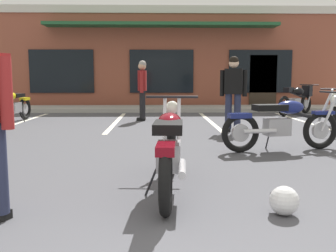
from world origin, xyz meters
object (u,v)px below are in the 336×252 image
motorcycle_foreground_classic (169,148)px  person_in_shorts_foreground (233,89)px  motorcycle_silver_naked (12,106)px  person_in_black_shirt (142,87)px  helmet_on_pavement (284,201)px  motorcycle_black_cruiser (335,109)px  motorcycle_red_sportbike (283,123)px  motorcycle_green_cafe_racer (297,98)px

motorcycle_foreground_classic → person_in_shorts_foreground: person_in_shorts_foreground is taller
motorcycle_silver_naked → person_in_black_shirt: 3.51m
motorcycle_silver_naked → person_in_shorts_foreground: size_ratio=1.26×
motorcycle_foreground_classic → person_in_shorts_foreground: bearing=71.0°
person_in_shorts_foreground → helmet_on_pavement: 5.37m
motorcycle_foreground_classic → motorcycle_black_cruiser: (4.06, 4.91, 0.00)m
motorcycle_red_sportbike → motorcycle_foreground_classic: bearing=-131.1°
person_in_shorts_foreground → helmet_on_pavement: size_ratio=6.44×
motorcycle_red_sportbike → person_in_shorts_foreground: bearing=99.4°
motorcycle_silver_naked → helmet_on_pavement: 8.67m
person_in_shorts_foreground → motorcycle_red_sportbike: bearing=-80.6°
motorcycle_green_cafe_racer → helmet_on_pavement: size_ratio=6.53×
helmet_on_pavement → person_in_black_shirt: bearing=101.6°
motorcycle_black_cruiser → motorcycle_red_sportbike: bearing=-128.2°
motorcycle_black_cruiser → motorcycle_green_cafe_racer: bearing=83.9°
person_in_black_shirt → helmet_on_pavement: (1.54, -7.53, -0.82)m
motorcycle_black_cruiser → person_in_shorts_foreground: size_ratio=1.18×
person_in_black_shirt → motorcycle_red_sportbike: bearing=-61.3°
person_in_black_shirt → helmet_on_pavement: person_in_black_shirt is taller
motorcycle_silver_naked → helmet_on_pavement: size_ratio=8.11×
motorcycle_foreground_classic → motorcycle_silver_naked: bearing=122.4°
motorcycle_black_cruiser → motorcycle_silver_naked: bearing=170.1°
motorcycle_foreground_classic → motorcycle_red_sportbike: bearing=48.9°
motorcycle_foreground_classic → person_in_black_shirt: bearing=94.7°
motorcycle_red_sportbike → motorcycle_green_cafe_racer: 6.67m
motorcycle_foreground_classic → motorcycle_green_cafe_racer: bearing=62.2°
person_in_black_shirt → person_in_shorts_foreground: same height
helmet_on_pavement → motorcycle_foreground_classic: bearing=142.6°
motorcycle_red_sportbike → helmet_on_pavement: (-0.95, -2.98, -0.33)m
person_in_shorts_foreground → motorcycle_green_cafe_racer: bearing=53.5°
motorcycle_black_cruiser → person_in_shorts_foreground: person_in_shorts_foreground is taller
motorcycle_silver_naked → motorcycle_foreground_classic: bearing=-57.6°
motorcycle_black_cruiser → motorcycle_silver_naked: size_ratio=0.94×
motorcycle_silver_naked → motorcycle_green_cafe_racer: bearing=13.9°
motorcycle_black_cruiser → motorcycle_green_cafe_racer: 3.51m
motorcycle_foreground_classic → motorcycle_silver_naked: same height
motorcycle_black_cruiser → person_in_shorts_foreground: bearing=-171.1°
motorcycle_red_sportbike → motorcycle_black_cruiser: same height
motorcycle_foreground_classic → person_in_shorts_foreground: size_ratio=1.26×
motorcycle_silver_naked → person_in_shorts_foreground: (5.56, -1.80, 0.49)m
person_in_black_shirt → person_in_shorts_foreground: bearing=-46.8°
person_in_black_shirt → person_in_shorts_foreground: size_ratio=1.00×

